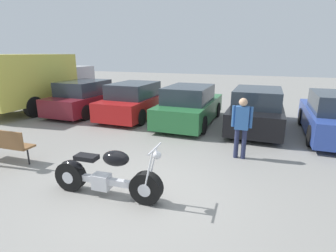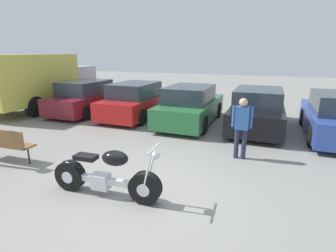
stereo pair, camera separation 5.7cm
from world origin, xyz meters
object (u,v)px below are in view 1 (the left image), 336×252
Objects in this scene: motorcycle at (106,176)px; delivery_truck at (36,80)px; park_bench at (3,142)px; parked_car_black at (256,110)px; parked_car_blue at (336,117)px; person_standing at (242,123)px; parked_car_red at (136,101)px; parked_car_maroon at (87,98)px; parked_car_green at (190,106)px.

delivery_truck is (-7.65, 5.72, 1.03)m from motorcycle.
parked_car_black is at bearing 43.83° from park_bench.
parked_car_blue is (2.48, -0.23, 0.00)m from parked_car_black.
park_bench is 6.06m from person_standing.
delivery_truck is (-5.14, -0.40, 0.77)m from parked_car_red.
parked_car_maroon is 2.48m from parked_car_red.
parked_car_maroon reaches higher than park_bench.
parked_car_green is at bearing -176.27° from parked_car_black.
parked_car_maroon is 0.71× the size of delivery_truck.
parked_car_maroon is 2.79m from delivery_truck.
park_bench is at bearing -147.19° from parked_car_blue.
parked_car_red is 0.71× the size of delivery_truck.
park_bench is at bearing -156.59° from person_standing.
park_bench is at bearing -50.52° from delivery_truck.
parked_car_blue is 4.01m from person_standing.
person_standing is at bearing -16.03° from delivery_truck.
parked_car_green is 2.74× the size of park_bench.
motorcycle is 6.53m from parked_car_black.
person_standing is at bearing -94.34° from parked_car_black.
parked_car_black is (7.45, 0.02, 0.00)m from parked_car_maroon.
parked_car_black is (2.48, 0.16, 0.00)m from parked_car_green.
parked_car_red is 2.74× the size of park_bench.
parked_car_maroon is at bearing 129.63° from motorcycle.
delivery_truck reaches higher than person_standing.
parked_car_red is at bearing 112.27° from motorcycle.
parked_car_green is at bearing 90.24° from motorcycle.
park_bench is at bearing -98.33° from parked_car_red.
parked_car_green is 4.97m from parked_car_blue.
parked_car_maroon is at bearing 106.64° from park_bench.
parked_car_blue is at bearing 32.81° from park_bench.
delivery_truck is at bearing 129.48° from park_bench.
person_standing reaches higher than parked_car_black.
person_standing reaches higher than parked_car_blue.
park_bench is at bearing 171.74° from motorcycle.
parked_car_maroon is 9.93m from parked_car_blue.
park_bench is at bearing -73.36° from parked_car_maroon.
parked_car_black is (4.97, -0.08, 0.00)m from parked_car_red.
parked_car_red is (2.48, 0.10, 0.00)m from parked_car_maroon.
parked_car_green is at bearing 1.19° from delivery_truck.
person_standing is (7.21, -3.14, 0.26)m from parked_car_maroon.
parked_car_green is 1.00× the size of parked_car_black.
person_standing is at bearing -34.40° from parked_car_red.
parked_car_red is 5.22m from delivery_truck.
motorcycle is 0.53× the size of parked_car_maroon.
motorcycle is 6.62m from parked_car_red.
parked_car_blue is at bearing -5.18° from parked_car_black.
delivery_truck reaches higher than parked_car_red.
parked_car_maroon is at bearing 178.79° from parked_car_blue.
parked_car_red is 1.00× the size of parked_car_blue.
person_standing is (-2.72, -2.93, 0.26)m from parked_car_blue.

